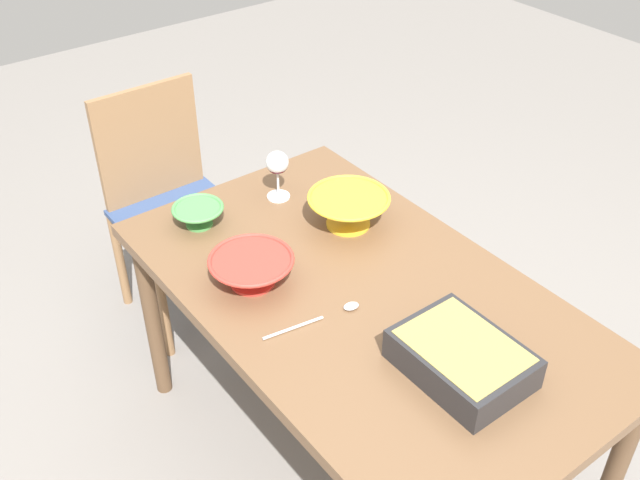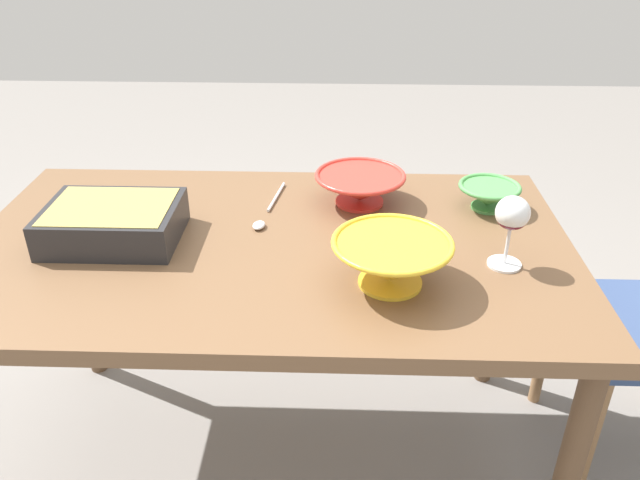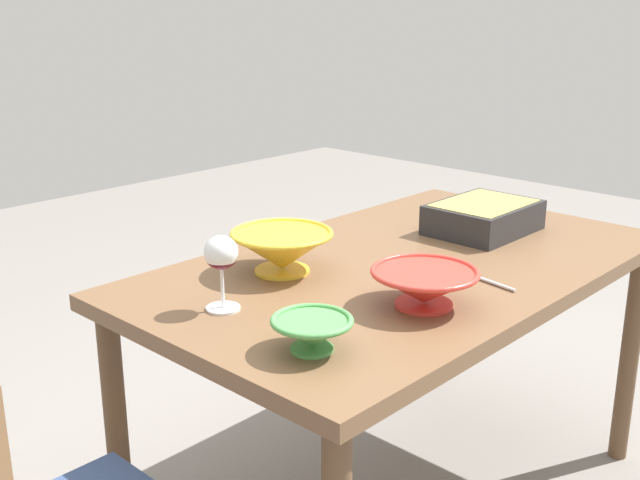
# 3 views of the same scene
# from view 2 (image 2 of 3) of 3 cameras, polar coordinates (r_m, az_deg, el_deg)

# --- Properties ---
(ground_plane) EXTENTS (8.00, 8.00, 0.00)m
(ground_plane) POSITION_cam_2_polar(r_m,az_deg,el_deg) (1.97, -3.68, -18.83)
(ground_plane) COLOR gray
(dining_table) EXTENTS (1.44, 0.84, 0.73)m
(dining_table) POSITION_cam_2_polar(r_m,az_deg,el_deg) (1.54, -4.44, -2.51)
(dining_table) COLOR brown
(dining_table) RESTS_ON ground_plane
(wine_glass) EXTENTS (0.08, 0.08, 0.17)m
(wine_glass) POSITION_cam_2_polar(r_m,az_deg,el_deg) (1.41, 17.00, 1.95)
(wine_glass) COLOR white
(wine_glass) RESTS_ON dining_table
(casserole_dish) EXTENTS (0.31, 0.23, 0.09)m
(casserole_dish) POSITION_cam_2_polar(r_m,az_deg,el_deg) (1.57, -18.30, 1.62)
(casserole_dish) COLOR #262628
(casserole_dish) RESTS_ON dining_table
(mixing_bowl) EXTENTS (0.16, 0.16, 0.07)m
(mixing_bowl) POSITION_cam_2_polar(r_m,az_deg,el_deg) (1.70, 15.04, 3.99)
(mixing_bowl) COLOR #4C994C
(mixing_bowl) RESTS_ON dining_table
(small_bowl) EXTENTS (0.26, 0.26, 0.11)m
(small_bowl) POSITION_cam_2_polar(r_m,az_deg,el_deg) (1.32, 6.49, -1.82)
(small_bowl) COLOR yellow
(small_bowl) RESTS_ON dining_table
(serving_bowl) EXTENTS (0.24, 0.24, 0.09)m
(serving_bowl) POSITION_cam_2_polar(r_m,az_deg,el_deg) (1.67, 3.64, 4.86)
(serving_bowl) COLOR red
(serving_bowl) RESTS_ON dining_table
(serving_spoon) EXTENTS (0.06, 0.28, 0.01)m
(serving_spoon) POSITION_cam_2_polar(r_m,az_deg,el_deg) (1.62, -4.94, 2.38)
(serving_spoon) COLOR silver
(serving_spoon) RESTS_ON dining_table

